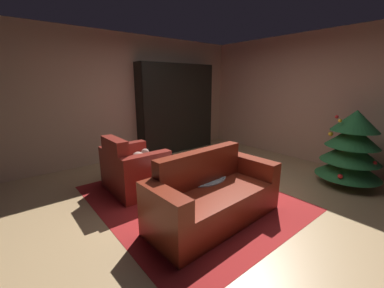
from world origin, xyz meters
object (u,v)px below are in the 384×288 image
Objects in this scene: couch_red at (213,197)px; bookshelf_unit at (181,109)px; armchair_red at (133,171)px; book_stack_on_table at (202,171)px; bottle_on_table at (212,166)px; decorated_tree at (351,148)px; coffee_table at (197,177)px.

bookshelf_unit is at bearing 150.12° from couch_red.
bookshelf_unit reaches higher than armchair_red.
couch_red is at bearing -29.88° from bookshelf_unit.
book_stack_on_table is (-0.41, 0.17, 0.18)m from couch_red.
bottle_on_table is 2.39m from decorated_tree.
coffee_table is 0.63× the size of decorated_tree.
book_stack_on_table is at bearing 33.69° from coffee_table.
bookshelf_unit reaches higher than book_stack_on_table.
coffee_table is at bearing -115.11° from decorated_tree.
book_stack_on_table is at bearing -94.92° from bottle_on_table.
bookshelf_unit is 1.67× the size of decorated_tree.
bookshelf_unit is at bearing 147.80° from coffee_table.
decorated_tree reaches higher than armchair_red.
decorated_tree is (1.03, 2.15, 0.11)m from bottle_on_table.
bottle_on_table is (1.03, 0.71, 0.20)m from armchair_red.
bookshelf_unit reaches higher than couch_red.
coffee_table is 0.26m from bottle_on_table.
book_stack_on_table is at bearing -114.34° from decorated_tree.
armchair_red is 1.21× the size of coffee_table.
decorated_tree is (2.06, 2.86, 0.31)m from armchair_red.
coffee_table is at bearing 27.92° from armchair_red.
armchair_red reaches higher than coffee_table.
bookshelf_unit reaches higher than bottle_on_table.
bookshelf_unit is 2.58m from armchair_red.
couch_red reaches higher than book_stack_on_table.
couch_red is at bearing 14.85° from armchair_red.
decorated_tree reaches higher than coffee_table.
bottle_on_table is at bearing -115.69° from decorated_tree.
armchair_red is 0.76× the size of decorated_tree.
armchair_red reaches higher than bottle_on_table.
bottle_on_table reaches higher than book_stack_on_table.
couch_red reaches higher than bottle_on_table.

